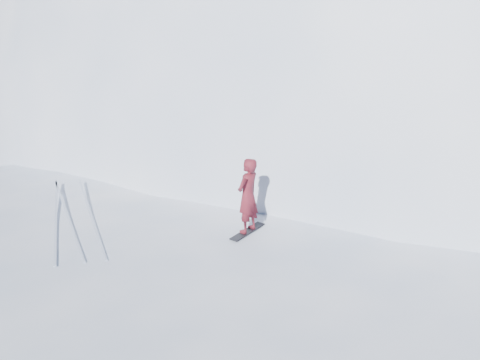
{
  "coord_description": "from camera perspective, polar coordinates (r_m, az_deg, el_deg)",
  "views": [
    {
      "loc": [
        0.56,
        -9.48,
        8.57
      ],
      "look_at": [
        3.34,
        4.03,
        3.5
      ],
      "focal_mm": 40.0,
      "sensor_mm": 36.0,
      "label": 1
    }
  ],
  "objects": [
    {
      "name": "summit_peak",
      "position": [
        42.33,
        19.27,
        7.38
      ],
      "size": [
        60.0,
        56.0,
        56.0
      ],
      "primitive_type": "ellipsoid",
      "color": "white",
      "rests_on": "ground"
    },
    {
      "name": "snowboarder",
      "position": [
        13.81,
        0.84,
        -1.68
      ],
      "size": [
        0.87,
        0.85,
        2.01
      ],
      "primitive_type": "imported",
      "rotation": [
        0.0,
        0.0,
        3.88
      ],
      "color": "maroon",
      "rests_on": "snowboard"
    },
    {
      "name": "wind_bumps",
      "position": [
        14.46,
        -14.35,
        -16.89
      ],
      "size": [
        16.0,
        14.4,
        1.0
      ],
      "color": "white",
      "rests_on": "ground"
    },
    {
      "name": "near_ridge",
      "position": [
        15.14,
        -8.16,
        -14.51
      ],
      "size": [
        36.0,
        28.0,
        4.8
      ],
      "primitive_type": "ellipsoid",
      "color": "white",
      "rests_on": "ground"
    },
    {
      "name": "peak_shoulder",
      "position": [
        32.12,
        5.93,
        4.6
      ],
      "size": [
        28.0,
        24.0,
        18.0
      ],
      "primitive_type": "ellipsoid",
      "color": "white",
      "rests_on": "ground"
    },
    {
      "name": "snowboard",
      "position": [
        14.22,
        0.82,
        -5.49
      ],
      "size": [
        1.13,
        1.07,
        0.02
      ],
      "primitive_type": "cube",
      "rotation": [
        0.0,
        0.0,
        0.74
      ],
      "color": "black",
      "rests_on": "near_ridge"
    },
    {
      "name": "board_tracks",
      "position": [
        15.93,
        -17.54,
        -3.52
      ],
      "size": [
        1.87,
        5.97,
        0.04
      ],
      "color": "silver",
      "rests_on": "ground"
    }
  ]
}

